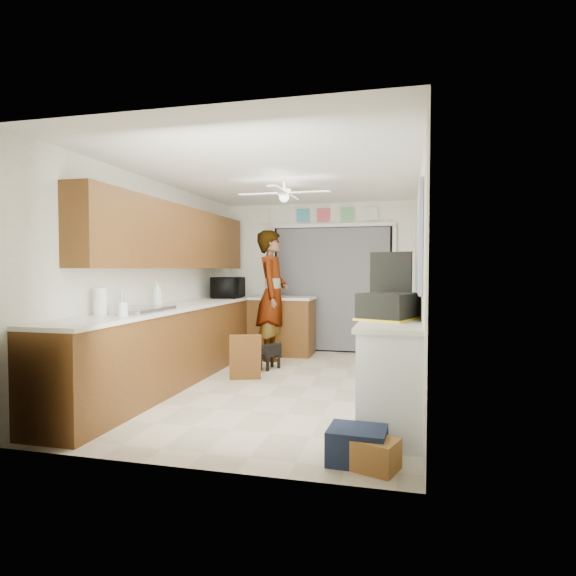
# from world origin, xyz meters

# --- Properties ---
(floor) EXTENTS (5.00, 5.00, 0.00)m
(floor) POSITION_xyz_m (0.00, 0.00, 0.00)
(floor) COLOR beige
(floor) RESTS_ON ground
(ceiling) EXTENTS (5.00, 5.00, 0.00)m
(ceiling) POSITION_xyz_m (0.00, 0.00, 2.50)
(ceiling) COLOR white
(ceiling) RESTS_ON ground
(wall_back) EXTENTS (3.20, 0.00, 3.20)m
(wall_back) POSITION_xyz_m (0.00, 2.50, 1.25)
(wall_back) COLOR white
(wall_back) RESTS_ON ground
(wall_front) EXTENTS (3.20, 0.00, 3.20)m
(wall_front) POSITION_xyz_m (0.00, -2.50, 1.25)
(wall_front) COLOR white
(wall_front) RESTS_ON ground
(wall_left) EXTENTS (0.00, 5.00, 5.00)m
(wall_left) POSITION_xyz_m (-1.60, 0.00, 1.25)
(wall_left) COLOR white
(wall_left) RESTS_ON ground
(wall_right) EXTENTS (0.00, 5.00, 5.00)m
(wall_right) POSITION_xyz_m (1.60, 0.00, 1.25)
(wall_right) COLOR white
(wall_right) RESTS_ON ground
(left_base_cabinets) EXTENTS (0.60, 4.80, 0.90)m
(left_base_cabinets) POSITION_xyz_m (-1.30, 0.00, 0.45)
(left_base_cabinets) COLOR brown
(left_base_cabinets) RESTS_ON floor
(left_countertop) EXTENTS (0.62, 4.80, 0.04)m
(left_countertop) POSITION_xyz_m (-1.29, 0.00, 0.92)
(left_countertop) COLOR white
(left_countertop) RESTS_ON left_base_cabinets
(upper_cabinets) EXTENTS (0.32, 4.00, 0.80)m
(upper_cabinets) POSITION_xyz_m (-1.44, 0.20, 1.80)
(upper_cabinets) COLOR brown
(upper_cabinets) RESTS_ON wall_left
(sink_basin) EXTENTS (0.50, 0.76, 0.06)m
(sink_basin) POSITION_xyz_m (-1.29, -1.00, 0.95)
(sink_basin) COLOR silver
(sink_basin) RESTS_ON left_countertop
(faucet) EXTENTS (0.03, 0.03, 0.22)m
(faucet) POSITION_xyz_m (-1.48, -1.00, 1.05)
(faucet) COLOR silver
(faucet) RESTS_ON left_countertop
(peninsula_base) EXTENTS (1.00, 0.60, 0.90)m
(peninsula_base) POSITION_xyz_m (-0.50, 2.00, 0.45)
(peninsula_base) COLOR brown
(peninsula_base) RESTS_ON floor
(peninsula_top) EXTENTS (1.04, 0.64, 0.04)m
(peninsula_top) POSITION_xyz_m (-0.50, 2.00, 0.92)
(peninsula_top) COLOR white
(peninsula_top) RESTS_ON peninsula_base
(back_opening_recess) EXTENTS (2.00, 0.06, 2.10)m
(back_opening_recess) POSITION_xyz_m (0.25, 2.47, 1.05)
(back_opening_recess) COLOR black
(back_opening_recess) RESTS_ON wall_back
(curtain_panel) EXTENTS (1.90, 0.03, 2.05)m
(curtain_panel) POSITION_xyz_m (0.25, 2.43, 1.05)
(curtain_panel) COLOR slate
(curtain_panel) RESTS_ON wall_back
(door_trim_left) EXTENTS (0.06, 0.04, 2.10)m
(door_trim_left) POSITION_xyz_m (-0.77, 2.44, 1.05)
(door_trim_left) COLOR white
(door_trim_left) RESTS_ON wall_back
(door_trim_right) EXTENTS (0.06, 0.04, 2.10)m
(door_trim_right) POSITION_xyz_m (1.27, 2.44, 1.05)
(door_trim_right) COLOR white
(door_trim_right) RESTS_ON wall_back
(door_trim_head) EXTENTS (2.10, 0.04, 0.06)m
(door_trim_head) POSITION_xyz_m (0.25, 2.44, 2.12)
(door_trim_head) COLOR white
(door_trim_head) RESTS_ON wall_back
(header_frame_1) EXTENTS (0.22, 0.02, 0.22)m
(header_frame_1) POSITION_xyz_m (-0.25, 2.47, 2.30)
(header_frame_1) COLOR #449CB7
(header_frame_1) RESTS_ON wall_back
(header_frame_2) EXTENTS (0.22, 0.02, 0.22)m
(header_frame_2) POSITION_xyz_m (0.10, 2.47, 2.30)
(header_frame_2) COLOR #D34F5F
(header_frame_2) RESTS_ON wall_back
(header_frame_3) EXTENTS (0.22, 0.02, 0.22)m
(header_frame_3) POSITION_xyz_m (0.50, 2.47, 2.30)
(header_frame_3) COLOR #68B670
(header_frame_3) RESTS_ON wall_back
(header_frame_4) EXTENTS (0.22, 0.02, 0.22)m
(header_frame_4) POSITION_xyz_m (0.90, 2.47, 2.30)
(header_frame_4) COLOR silver
(header_frame_4) RESTS_ON wall_back
(route66_sign) EXTENTS (0.22, 0.02, 0.26)m
(route66_sign) POSITION_xyz_m (-0.95, 2.47, 2.30)
(route66_sign) COLOR silver
(route66_sign) RESTS_ON wall_back
(right_counter_base) EXTENTS (0.50, 1.40, 0.90)m
(right_counter_base) POSITION_xyz_m (1.35, -1.20, 0.45)
(right_counter_base) COLOR white
(right_counter_base) RESTS_ON floor
(right_counter_top) EXTENTS (0.54, 1.44, 0.04)m
(right_counter_top) POSITION_xyz_m (1.34, -1.20, 0.92)
(right_counter_top) COLOR white
(right_counter_top) RESTS_ON right_counter_base
(abstract_painting) EXTENTS (0.03, 1.15, 0.95)m
(abstract_painting) POSITION_xyz_m (1.58, -1.00, 1.65)
(abstract_painting) COLOR #F65A92
(abstract_painting) RESTS_ON wall_right
(ceiling_fan) EXTENTS (1.14, 1.14, 0.24)m
(ceiling_fan) POSITION_xyz_m (0.00, 0.20, 2.32)
(ceiling_fan) COLOR white
(ceiling_fan) RESTS_ON ceiling
(microwave) EXTENTS (0.44, 0.61, 0.32)m
(microwave) POSITION_xyz_m (-1.23, 1.50, 1.10)
(microwave) COLOR black
(microwave) RESTS_ON left_countertop
(soap_bottle) EXTENTS (0.13, 0.13, 0.32)m
(soap_bottle) POSITION_xyz_m (-1.36, -0.46, 1.10)
(soap_bottle) COLOR silver
(soap_bottle) RESTS_ON left_countertop
(jar_a) EXTENTS (0.11, 0.11, 0.14)m
(jar_a) POSITION_xyz_m (-1.15, -1.50, 1.01)
(jar_a) COLOR silver
(jar_a) RESTS_ON left_countertop
(paper_towel_roll) EXTENTS (0.15, 0.15, 0.27)m
(paper_towel_roll) POSITION_xyz_m (-1.45, -1.42, 1.07)
(paper_towel_roll) COLOR white
(paper_towel_roll) RESTS_ON left_countertop
(suitcase) EXTENTS (0.59, 0.66, 0.24)m
(suitcase) POSITION_xyz_m (1.32, -1.11, 1.06)
(suitcase) COLOR black
(suitcase) RESTS_ON right_counter_top
(suitcase_rim) EXTENTS (0.62, 0.70, 0.02)m
(suitcase_rim) POSITION_xyz_m (1.32, -1.11, 0.95)
(suitcase_rim) COLOR yellow
(suitcase_rim) RESTS_ON suitcase
(suitcase_lid) EXTENTS (0.40, 0.18, 0.50)m
(suitcase_lid) POSITION_xyz_m (1.32, -0.82, 1.31)
(suitcase_lid) COLOR black
(suitcase_lid) RESTS_ON suitcase
(cardboard_box) EXTENTS (0.41, 0.35, 0.21)m
(cardboard_box) POSITION_xyz_m (1.25, -2.20, 0.11)
(cardboard_box) COLOR #9F6A32
(cardboard_box) RESTS_ON floor
(navy_crate) EXTENTS (0.43, 0.36, 0.25)m
(navy_crate) POSITION_xyz_m (1.14, -2.11, 0.13)
(navy_crate) COLOR #161F38
(navy_crate) RESTS_ON floor
(cabinet_door_panel) EXTENTS (0.42, 0.28, 0.58)m
(cabinet_door_panel) POSITION_xyz_m (-0.47, 0.09, 0.30)
(cabinet_door_panel) COLOR brown
(cabinet_door_panel) RESTS_ON floor
(man) EXTENTS (0.54, 0.76, 1.98)m
(man) POSITION_xyz_m (-0.53, 1.55, 0.99)
(man) COLOR white
(man) RESTS_ON floor
(dog) EXTENTS (0.39, 0.53, 0.39)m
(dog) POSITION_xyz_m (-0.37, 0.83, 0.19)
(dog) COLOR black
(dog) RESTS_ON floor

